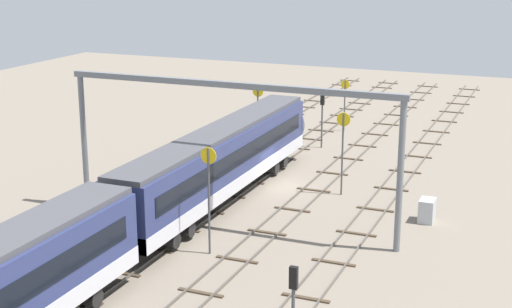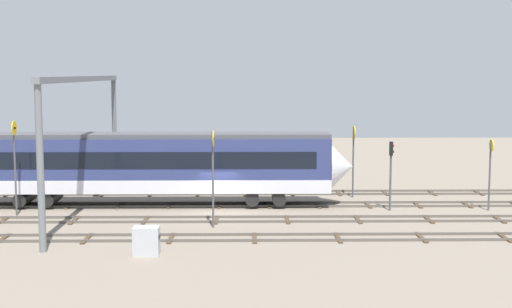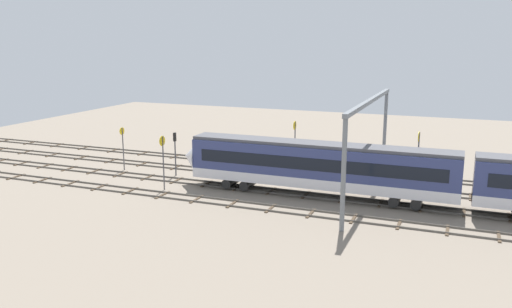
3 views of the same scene
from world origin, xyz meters
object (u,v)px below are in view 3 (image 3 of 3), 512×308
object	(u,v)px
overhead_gantry	(369,122)
speed_sign_mid_trackside	(123,143)
train	(460,181)
signal_light_trackside_departure	(175,148)
relay_cabinet	(337,158)
speed_sign_near_foreground	(295,140)
speed_sign_far_trackside	(163,155)
speed_sign_distant_end	(418,156)

from	to	relation	value
overhead_gantry	speed_sign_mid_trackside	size ratio (longest dim) A/B	4.45
train	signal_light_trackside_departure	bearing A→B (deg)	-3.80
train	relay_cabinet	size ratio (longest dim) A/B	35.36
train	speed_sign_mid_trackside	size ratio (longest dim) A/B	10.76
speed_sign_mid_trackside	signal_light_trackside_departure	distance (m)	6.49
signal_light_trackside_departure	relay_cabinet	size ratio (longest dim) A/B	3.19
speed_sign_near_foreground	speed_sign_far_trackside	size ratio (longest dim) A/B	1.10
speed_sign_mid_trackside	speed_sign_distant_end	size ratio (longest dim) A/B	0.78
train	speed_sign_distant_end	distance (m)	4.94
overhead_gantry	signal_light_trackside_departure	size ratio (longest dim) A/B	4.59
train	signal_light_trackside_departure	size ratio (longest dim) A/B	11.09
train	relay_cabinet	bearing A→B (deg)	-44.91
speed_sign_near_foreground	speed_sign_distant_end	bearing A→B (deg)	163.45
overhead_gantry	relay_cabinet	size ratio (longest dim) A/B	14.64
train	speed_sign_near_foreground	distance (m)	17.68
relay_cabinet	speed_sign_mid_trackside	bearing A→B (deg)	28.37
train	overhead_gantry	bearing A→B (deg)	-16.61
relay_cabinet	signal_light_trackside_departure	bearing A→B (deg)	38.23
overhead_gantry	relay_cabinet	world-z (taller)	overhead_gantry
speed_sign_mid_trackside	speed_sign_far_trackside	world-z (taller)	speed_sign_far_trackside
speed_sign_near_foreground	signal_light_trackside_departure	size ratio (longest dim) A/B	1.25
overhead_gantry	speed_sign_distant_end	xyz separation A→B (m)	(-4.28, -0.77, -2.89)
speed_sign_distant_end	train	bearing A→B (deg)	139.24
speed_sign_near_foreground	speed_sign_mid_trackside	bearing A→B (deg)	15.61
speed_sign_distant_end	signal_light_trackside_departure	world-z (taller)	speed_sign_distant_end
train	speed_sign_near_foreground	xyz separation A→B (m)	(16.26, -6.88, 1.00)
speed_sign_far_trackside	signal_light_trackside_departure	distance (m)	5.36
speed_sign_near_foreground	relay_cabinet	size ratio (longest dim) A/B	3.98
speed_sign_far_trackside	overhead_gantry	bearing A→B (deg)	-162.77
signal_light_trackside_departure	speed_sign_far_trackside	bearing A→B (deg)	108.46
speed_sign_mid_trackside	relay_cabinet	xyz separation A→B (m)	(-20.89, -11.28, -2.26)
overhead_gantry	speed_sign_far_trackside	distance (m)	19.16
speed_sign_near_foreground	speed_sign_mid_trackside	distance (m)	18.55
relay_cabinet	overhead_gantry	bearing A→B (deg)	116.16
overhead_gantry	relay_cabinet	xyz separation A→B (m)	(5.31, -10.82, -6.01)
signal_light_trackside_departure	overhead_gantry	bearing A→B (deg)	-178.48
train	speed_sign_mid_trackside	xyz separation A→B (m)	(34.11, -1.90, 0.32)
signal_light_trackside_departure	relay_cabinet	bearing A→B (deg)	-141.77
overhead_gantry	speed_sign_near_foreground	world-z (taller)	overhead_gantry
signal_light_trackside_departure	train	bearing A→B (deg)	176.20
train	speed_sign_far_trackside	distance (m)	26.14
speed_sign_distant_end	signal_light_trackside_departure	xyz separation A→B (m)	(23.99, 1.29, -0.86)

